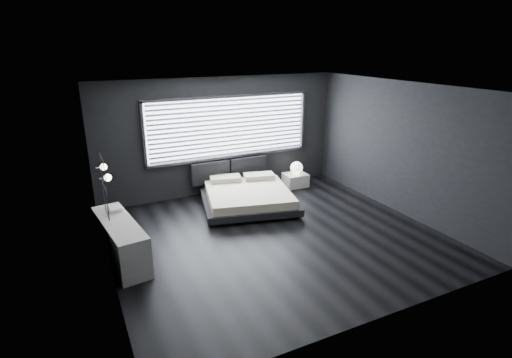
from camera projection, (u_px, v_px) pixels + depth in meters
name	position (u px, v px, depth m)	size (l,w,h in m)	color
room	(276.00, 167.00, 7.24)	(6.04, 6.00, 2.80)	black
window	(230.00, 127.00, 9.55)	(4.14, 0.09, 1.52)	white
headboard	(230.00, 170.00, 9.81)	(1.96, 0.16, 0.52)	black
sconce_near	(108.00, 178.00, 6.03)	(0.18, 0.11, 0.11)	silver
sconce_far	(103.00, 167.00, 6.54)	(0.18, 0.11, 0.11)	silver
wall_art_upper	(103.00, 174.00, 5.40)	(0.01, 0.48, 0.48)	#47474C
wall_art_lower	(106.00, 200.00, 5.76)	(0.01, 0.48, 0.48)	#47474C
bed	(248.00, 196.00, 9.03)	(2.41, 2.35, 0.52)	black
nightstand	(295.00, 180.00, 10.31)	(0.57, 0.48, 0.34)	white
orb_lamp	(297.00, 168.00, 10.22)	(0.32, 0.32, 0.32)	white
dresser	(121.00, 241.00, 6.76)	(0.73, 1.82, 0.71)	white
book_stack	(115.00, 209.00, 7.08)	(0.26, 0.33, 0.07)	white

